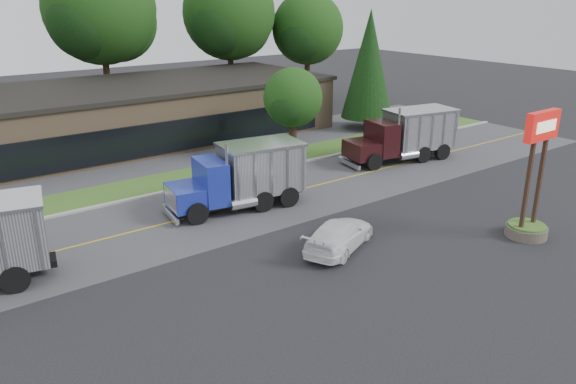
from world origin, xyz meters
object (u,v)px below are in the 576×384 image
object	(u,v)px
dump_truck_blue	(244,174)
rally_car	(339,235)
bilo_sign	(532,196)
dump_truck_maroon	(406,134)

from	to	relation	value
dump_truck_blue	rally_car	distance (m)	7.03
bilo_sign	rally_car	distance (m)	9.12
dump_truck_blue	dump_truck_maroon	world-z (taller)	same
dump_truck_maroon	rally_car	size ratio (longest dim) A/B	1.79
rally_car	dump_truck_blue	bearing A→B (deg)	-19.55
bilo_sign	dump_truck_blue	distance (m)	14.05
bilo_sign	dump_truck_blue	world-z (taller)	bilo_sign
bilo_sign	rally_car	bearing A→B (deg)	151.83
bilo_sign	dump_truck_maroon	distance (m)	13.18
dump_truck_maroon	rally_car	bearing A→B (deg)	41.96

